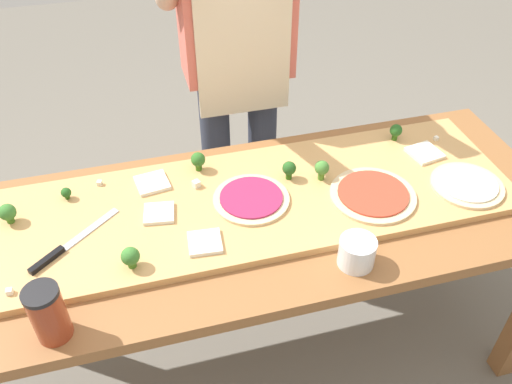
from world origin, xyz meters
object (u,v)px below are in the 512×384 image
(chefs_knife, at_px, (63,248))
(pizza_whole_tomato_red, at_px, (373,194))
(pizza_slice_far_left, at_px, (425,153))
(cheese_crumble_a, at_px, (100,183))
(cook_center, at_px, (238,49))
(broccoli_floret_front_mid, at_px, (396,131))
(pizza_slice_near_left, at_px, (152,183))
(broccoli_floret_back_left, at_px, (66,193))
(prep_table, at_px, (261,235))
(cheese_crumble_b, at_px, (196,184))
(broccoli_floret_center_right, at_px, (130,257))
(broccoli_floret_back_mid, at_px, (7,213))
(flour_cup, at_px, (357,254))
(broccoli_floret_front_left, at_px, (289,169))
(cheese_crumble_d, at_px, (436,138))
(pizza_slice_center, at_px, (205,242))
(broccoli_floret_back_right, at_px, (322,169))
(pizza_slice_near_right, at_px, (159,213))
(cheese_crumble_c, at_px, (9,292))
(broccoli_floret_front_right, at_px, (198,160))
(pizza_whole_beet_magenta, at_px, (251,199))
(pizza_whole_white_garlic, at_px, (467,185))

(chefs_knife, bearing_deg, pizza_whole_tomato_red, -0.84)
(pizza_slice_far_left, relative_size, cheese_crumble_a, 6.84)
(cook_center, bearing_deg, broccoli_floret_front_mid, -41.24)
(pizza_slice_near_left, relative_size, broccoli_floret_back_left, 2.50)
(prep_table, distance_m, cheese_crumble_b, 0.26)
(pizza_whole_tomato_red, distance_m, cook_center, 0.75)
(broccoli_floret_center_right, height_order, broccoli_floret_back_mid, broccoli_floret_center_right)
(pizza_whole_tomato_red, distance_m, pizza_slice_near_left, 0.70)
(cheese_crumble_b, bearing_deg, flour_cup, -47.96)
(broccoli_floret_front_left, bearing_deg, cheese_crumble_d, 6.94)
(pizza_slice_near_left, bearing_deg, pizza_slice_far_left, -5.04)
(broccoli_floret_front_left, xyz_separation_m, broccoli_floret_back_mid, (-0.85, 0.02, -0.00))
(prep_table, relative_size, pizza_slice_center, 20.33)
(broccoli_floret_back_right, bearing_deg, cheese_crumble_a, 167.35)
(chefs_knife, bearing_deg, flour_cup, -16.87)
(pizza_slice_center, bearing_deg, pizza_whole_tomato_red, 6.94)
(cheese_crumble_a, bearing_deg, pizza_slice_near_right, -48.93)
(pizza_slice_far_left, xyz_separation_m, cheese_crumble_c, (-1.32, -0.26, 0.00))
(prep_table, bearing_deg, pizza_whole_tomato_red, -7.07)
(broccoli_floret_front_left, bearing_deg, broccoli_floret_back_right, -16.51)
(pizza_slice_near_left, bearing_deg, broccoli_floret_front_left, -11.05)
(broccoli_floret_center_right, bearing_deg, pizza_slice_far_left, 13.99)
(cheese_crumble_d, bearing_deg, broccoli_floret_center_right, -163.74)
(prep_table, height_order, cheese_crumble_b, cheese_crumble_b)
(broccoli_floret_back_mid, bearing_deg, broccoli_floret_back_left, 21.81)
(pizza_slice_center, relative_size, cook_center, 0.06)
(prep_table, xyz_separation_m, cheese_crumble_d, (0.69, 0.18, 0.13))
(pizza_whole_tomato_red, distance_m, cheese_crumble_c, 1.07)
(broccoli_floret_back_left, distance_m, broccoli_floret_front_mid, 1.12)
(broccoli_floret_front_right, xyz_separation_m, broccoli_floret_back_right, (0.37, -0.15, 0.00))
(pizza_slice_far_left, xyz_separation_m, cheese_crumble_a, (-1.08, 0.12, 0.00))
(flour_cup, bearing_deg, pizza_slice_center, 158.31)
(broccoli_floret_front_right, distance_m, cheese_crumble_a, 0.32)
(cheese_crumble_c, relative_size, cheese_crumble_d, 1.11)
(broccoli_floret_front_mid, bearing_deg, broccoli_floret_front_left, -165.55)
(broccoli_floret_back_left, bearing_deg, pizza_slice_near_left, 0.06)
(cheese_crumble_a, bearing_deg, broccoli_floret_back_mid, -157.77)
(prep_table, xyz_separation_m, broccoli_floret_center_right, (-0.40, -0.14, 0.16))
(flour_cup, bearing_deg, broccoli_floret_back_right, 85.93)
(broccoli_floret_back_right, distance_m, cheese_crumble_d, 0.48)
(broccoli_floret_center_right, relative_size, broccoli_floret_front_mid, 1.07)
(pizza_slice_near_left, bearing_deg, pizza_slice_near_right, -88.76)
(pizza_slice_near_left, bearing_deg, flour_cup, -42.21)
(pizza_whole_beet_magenta, height_order, broccoli_floret_front_right, broccoli_floret_front_right)
(cheese_crumble_b, bearing_deg, chefs_knife, -156.70)
(broccoli_floret_back_right, bearing_deg, cheese_crumble_d, 11.89)
(pizza_whole_white_garlic, height_order, flour_cup, flour_cup)
(chefs_knife, height_order, cheese_crumble_b, cheese_crumble_b)
(pizza_whole_white_garlic, relative_size, cook_center, 0.14)
(pizza_slice_near_left, relative_size, broccoli_floret_center_right, 1.51)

